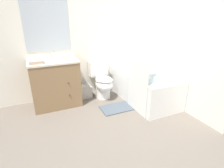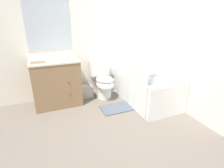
% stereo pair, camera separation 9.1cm
% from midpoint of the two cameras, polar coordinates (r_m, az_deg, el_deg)
% --- Properties ---
extents(ground_plane, '(14.00, 14.00, 0.00)m').
position_cam_midpoint_polar(ground_plane, '(2.61, 7.11, -16.94)').
color(ground_plane, '#6B6056').
extents(wall_back, '(8.00, 0.06, 2.50)m').
position_cam_midpoint_polar(wall_back, '(3.72, -6.22, 15.61)').
color(wall_back, white).
rests_on(wall_back, ground_plane).
extents(wall_right, '(0.05, 2.77, 2.50)m').
position_cam_midpoint_polar(wall_right, '(3.54, 19.20, 14.30)').
color(wall_right, white).
rests_on(wall_right, ground_plane).
extents(vanity_cabinet, '(0.86, 0.60, 0.87)m').
position_cam_midpoint_polar(vanity_cabinet, '(3.45, -16.93, 0.64)').
color(vanity_cabinet, olive).
rests_on(vanity_cabinet, ground_plane).
extents(sink_faucet, '(0.14, 0.12, 0.12)m').
position_cam_midpoint_polar(sink_faucet, '(3.52, -18.12, 8.74)').
color(sink_faucet, silver).
rests_on(sink_faucet, vanity_cabinet).
extents(toilet, '(0.39, 0.65, 0.73)m').
position_cam_midpoint_polar(toilet, '(3.62, -2.11, 0.82)').
color(toilet, white).
rests_on(toilet, ground_plane).
extents(bathtub, '(0.77, 1.54, 0.57)m').
position_cam_midpoint_polar(bathtub, '(3.60, 11.16, -0.72)').
color(bathtub, white).
rests_on(bathtub, ground_plane).
extents(shower_curtain, '(0.02, 0.58, 1.97)m').
position_cam_midpoint_polar(shower_curtain, '(2.87, 9.76, 8.53)').
color(shower_curtain, white).
rests_on(shower_curtain, ground_plane).
extents(wastebasket, '(0.27, 0.23, 0.24)m').
position_cam_midpoint_polar(wastebasket, '(3.74, -7.87, -2.38)').
color(wastebasket, '#B7B2A8').
rests_on(wastebasket, ground_plane).
extents(tissue_box, '(0.12, 0.15, 0.11)m').
position_cam_midpoint_polar(tissue_box, '(3.33, -13.98, 8.68)').
color(tissue_box, silver).
rests_on(tissue_box, vanity_cabinet).
extents(hand_towel_folded, '(0.24, 0.16, 0.05)m').
position_cam_midpoint_polar(hand_towel_folded, '(3.18, -22.37, 6.78)').
color(hand_towel_folded, tan).
rests_on(hand_towel_folded, vanity_cabinet).
extents(bath_towel_folded, '(0.31, 0.20, 0.10)m').
position_cam_midpoint_polar(bath_towel_folded, '(3.03, 13.53, 1.51)').
color(bath_towel_folded, silver).
rests_on(bath_towel_folded, bathtub).
extents(bath_mat, '(0.56, 0.38, 0.02)m').
position_cam_midpoint_polar(bath_mat, '(3.29, 2.24, -7.87)').
color(bath_mat, '#4C5660').
rests_on(bath_mat, ground_plane).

